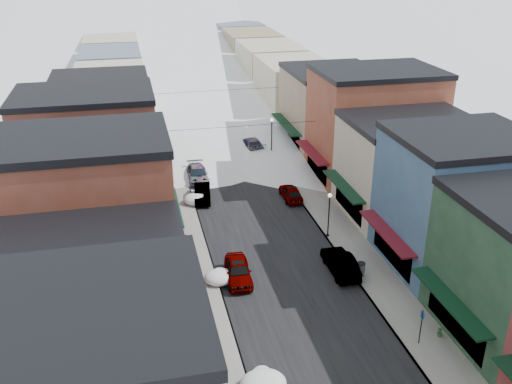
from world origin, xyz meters
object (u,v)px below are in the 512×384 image
streetlamp_near (329,209)px  car_silver_sedan (238,271)px  trash_can (361,269)px  car_dark_hatch (202,193)px  car_green_sedan (340,263)px

streetlamp_near → car_silver_sedan: bearing=-151.1°
streetlamp_near → trash_can: bearing=-87.2°
car_dark_hatch → car_green_sedan: bearing=-54.5°
car_green_sedan → trash_can: (1.25, -1.02, -0.10)m
car_dark_hatch → trash_can: 19.02m
car_silver_sedan → car_green_sedan: 7.79m
car_dark_hatch → streetlamp_near: size_ratio=1.10×
car_green_sedan → car_silver_sedan: bearing=-4.2°
car_silver_sedan → car_green_sedan: car_green_sedan is taller
car_green_sedan → trash_can: size_ratio=4.53×
car_silver_sedan → trash_can: car_silver_sedan is taller
streetlamp_near → car_dark_hatch: bearing=133.3°
car_dark_hatch → trash_can: car_dark_hatch is taller
trash_can → streetlamp_near: (-0.32, 6.48, 1.94)m
car_silver_sedan → trash_can: 9.17m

